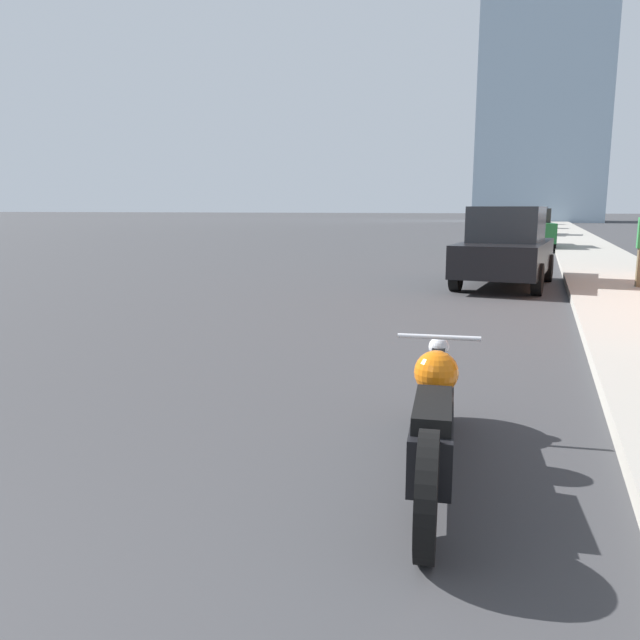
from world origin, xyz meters
TOP-DOWN VIEW (x-y plane):
  - sidewalk at (4.88, 40.00)m, footprint 2.42×240.00m
  - motorcycle at (2.50, 4.01)m, footprint 0.63×2.55m
  - parked_car_black at (2.40, 14.41)m, footprint 2.06×4.28m
  - parked_car_green at (2.63, 27.58)m, footprint 2.16×4.52m
  - parked_car_white at (2.62, 39.34)m, footprint 2.16×4.57m
  - parked_car_red at (2.26, 51.45)m, footprint 2.22×4.40m
  - parked_car_silver at (2.64, 63.52)m, footprint 2.06×4.54m

SIDE VIEW (x-z plane):
  - sidewalk at x=4.88m, z-range 0.00..0.15m
  - motorcycle at x=2.50m, z-range 0.00..0.76m
  - parked_car_silver at x=2.64m, z-range 0.00..1.63m
  - parked_car_black at x=2.40m, z-range -0.02..1.71m
  - parked_car_green at x=2.63m, z-range 0.02..1.69m
  - parked_car_white at x=2.62m, z-range -0.02..1.75m
  - parked_car_red at x=2.26m, z-range 0.00..1.78m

